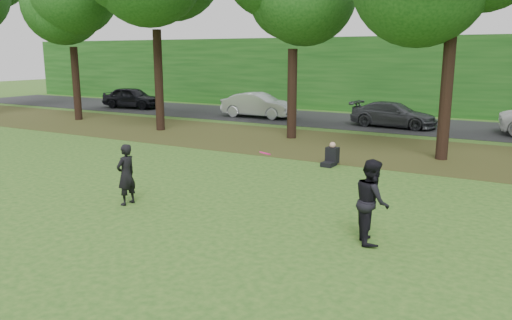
# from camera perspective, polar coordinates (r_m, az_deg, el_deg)

# --- Properties ---
(ground) EXTENTS (120.00, 120.00, 0.00)m
(ground) POSITION_cam_1_polar(r_m,az_deg,el_deg) (10.70, -13.98, -9.73)
(ground) COLOR #245019
(ground) RESTS_ON ground
(leaf_litter) EXTENTS (60.00, 7.00, 0.01)m
(leaf_litter) POSITION_cam_1_polar(r_m,az_deg,el_deg) (21.66, 10.22, 1.51)
(leaf_litter) COLOR #413117
(leaf_litter) RESTS_ON ground
(street) EXTENTS (70.00, 7.00, 0.02)m
(street) POSITION_cam_1_polar(r_m,az_deg,el_deg) (29.24, 15.46, 3.99)
(street) COLOR black
(street) RESTS_ON ground
(far_hedge) EXTENTS (70.00, 3.00, 5.00)m
(far_hedge) POSITION_cam_1_polar(r_m,az_deg,el_deg) (34.86, 18.15, 9.19)
(far_hedge) COLOR #154513
(far_hedge) RESTS_ON ground
(player_left) EXTENTS (0.41, 0.61, 1.62)m
(player_left) POSITION_cam_1_polar(r_m,az_deg,el_deg) (13.47, -14.62, -1.62)
(player_left) COLOR black
(player_left) RESTS_ON ground
(player_right) EXTENTS (1.00, 1.08, 1.79)m
(player_right) POSITION_cam_1_polar(r_m,az_deg,el_deg) (10.71, 13.09, -4.61)
(player_right) COLOR black
(player_right) RESTS_ON ground
(parked_cars) EXTENTS (36.62, 3.48, 1.52)m
(parked_cars) POSITION_cam_1_polar(r_m,az_deg,el_deg) (28.52, 12.58, 5.41)
(parked_cars) COLOR black
(parked_cars) RESTS_ON street
(frisbee) EXTENTS (0.28, 0.27, 0.13)m
(frisbee) POSITION_cam_1_polar(r_m,az_deg,el_deg) (11.44, 1.04, 0.79)
(frisbee) COLOR #E5136E
(frisbee) RESTS_ON ground
(seated_person) EXTENTS (0.46, 0.76, 0.83)m
(seated_person) POSITION_cam_1_polar(r_m,az_deg,el_deg) (17.94, 8.60, 0.38)
(seated_person) COLOR black
(seated_person) RESTS_ON ground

